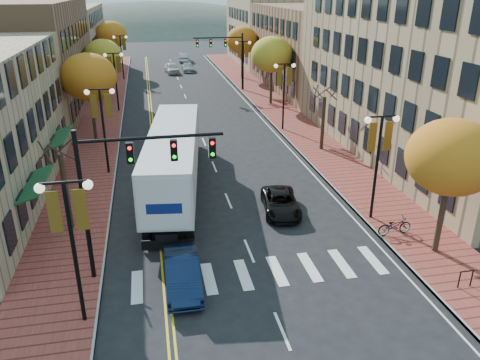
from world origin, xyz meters
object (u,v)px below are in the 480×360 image
black_suv (281,203)px  bicycle (395,226)px  semi_truck (175,152)px  navy_sedan (183,273)px

black_suv → bicycle: 6.45m
semi_truck → black_suv: 7.65m
navy_sedan → black_suv: navy_sedan is taller
black_suv → bicycle: black_suv is taller
navy_sedan → bicycle: bearing=12.5°
navy_sedan → bicycle: size_ratio=2.23×
black_suv → navy_sedan: bearing=-127.3°
semi_truck → black_suv: bearing=-32.3°
black_suv → bicycle: (5.06, -3.99, 0.05)m
navy_sedan → black_suv: (6.23, 6.28, -0.10)m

